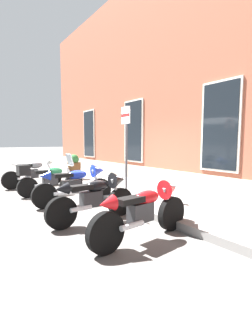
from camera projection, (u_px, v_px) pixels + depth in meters
The scene contains 10 objects.
ground_plane at pixel (100, 200), 7.19m from camera, with size 140.00×140.00×0.00m, color #565451.
sidewalk at pixel (137, 192), 7.96m from camera, with size 26.14×2.75×0.16m, color slate.
brick_pub_facade at pixel (222, 84), 10.02m from camera, with size 20.14×5.99×8.01m.
motorcycle_grey_naked at pixel (34, 174), 9.15m from camera, with size 0.62×2.18×1.00m.
motorcycle_green_touring at pixel (48, 178), 7.75m from camera, with size 0.62×2.11×1.29m.
motorcycle_blue_sport at pixel (77, 183), 6.62m from camera, with size 0.62×2.20×1.05m.
motorcycle_black_sport at pixel (96, 196), 5.20m from camera, with size 0.62×2.07×1.01m.
motorcycle_red_sport at pixel (146, 209), 4.22m from camera, with size 0.62×2.20×0.99m.
parking_sign at pixel (126, 139), 6.52m from camera, with size 0.36×0.07×2.46m.
barrel_planter at pixel (74, 168), 10.08m from camera, with size 0.56×0.56×1.01m.
Camera 1 is at (6.20, -3.43, 1.68)m, focal length 26.45 mm.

